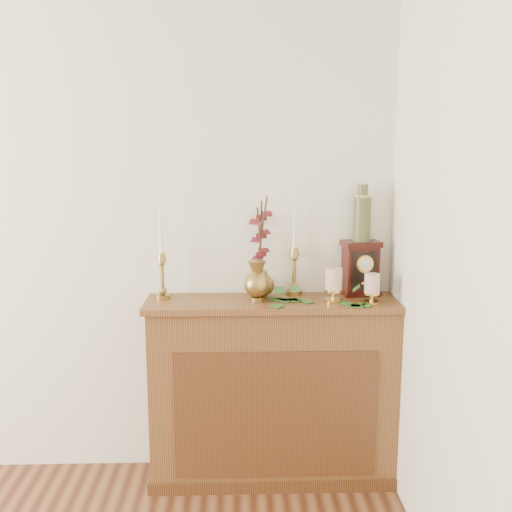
{
  "coord_description": "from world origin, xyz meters",
  "views": [
    {
      "loc": [
        1.23,
        -0.7,
        1.67
      ],
      "look_at": [
        1.31,
        2.05,
        1.16
      ],
      "focal_mm": 42.0,
      "sensor_mm": 36.0,
      "label": 1
    }
  ],
  "objects_px": {
    "candlestick_center": "(294,263)",
    "bud_vase": "(257,282)",
    "candlestick_left": "(162,268)",
    "ginger_jar": "(261,251)",
    "mantel_clock": "(360,268)",
    "ceramic_vase": "(362,216)"
  },
  "relations": [
    {
      "from": "ginger_jar",
      "to": "ceramic_vase",
      "type": "bearing_deg",
      "value": 1.08
    },
    {
      "from": "bud_vase",
      "to": "mantel_clock",
      "type": "height_order",
      "value": "mantel_clock"
    },
    {
      "from": "candlestick_center",
      "to": "bud_vase",
      "type": "distance_m",
      "value": 0.24
    },
    {
      "from": "candlestick_left",
      "to": "ceramic_vase",
      "type": "bearing_deg",
      "value": 2.8
    },
    {
      "from": "mantel_clock",
      "to": "ceramic_vase",
      "type": "xyz_separation_m",
      "value": [
        -0.0,
        0.0,
        0.26
      ]
    },
    {
      "from": "candlestick_center",
      "to": "bud_vase",
      "type": "relative_size",
      "value": 2.46
    },
    {
      "from": "candlestick_left",
      "to": "ceramic_vase",
      "type": "height_order",
      "value": "ceramic_vase"
    },
    {
      "from": "candlestick_left",
      "to": "candlestick_center",
      "type": "distance_m",
      "value": 0.65
    },
    {
      "from": "ginger_jar",
      "to": "mantel_clock",
      "type": "xyz_separation_m",
      "value": [
        0.5,
        0.01,
        -0.09
      ]
    },
    {
      "from": "candlestick_center",
      "to": "ginger_jar",
      "type": "bearing_deg",
      "value": -173.52
    },
    {
      "from": "candlestick_left",
      "to": "mantel_clock",
      "type": "xyz_separation_m",
      "value": [
        0.98,
        0.05,
        -0.02
      ]
    },
    {
      "from": "candlestick_left",
      "to": "ginger_jar",
      "type": "relative_size",
      "value": 0.92
    },
    {
      "from": "ceramic_vase",
      "to": "candlestick_left",
      "type": "bearing_deg",
      "value": -177.2
    },
    {
      "from": "candlestick_left",
      "to": "candlestick_center",
      "type": "bearing_deg",
      "value": 5.07
    },
    {
      "from": "candlestick_left",
      "to": "ginger_jar",
      "type": "xyz_separation_m",
      "value": [
        0.48,
        0.04,
        0.07
      ]
    },
    {
      "from": "candlestick_center",
      "to": "ginger_jar",
      "type": "distance_m",
      "value": 0.18
    },
    {
      "from": "mantel_clock",
      "to": "ginger_jar",
      "type": "bearing_deg",
      "value": 172.11
    },
    {
      "from": "bud_vase",
      "to": "ceramic_vase",
      "type": "xyz_separation_m",
      "value": [
        0.52,
        0.12,
        0.3
      ]
    },
    {
      "from": "candlestick_center",
      "to": "bud_vase",
      "type": "xyz_separation_m",
      "value": [
        -0.19,
        -0.13,
        -0.06
      ]
    },
    {
      "from": "mantel_clock",
      "to": "candlestick_center",
      "type": "bearing_deg",
      "value": 169.23
    },
    {
      "from": "ginger_jar",
      "to": "ceramic_vase",
      "type": "height_order",
      "value": "ceramic_vase"
    },
    {
      "from": "bud_vase",
      "to": "ceramic_vase",
      "type": "bearing_deg",
      "value": 13.31
    }
  ]
}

